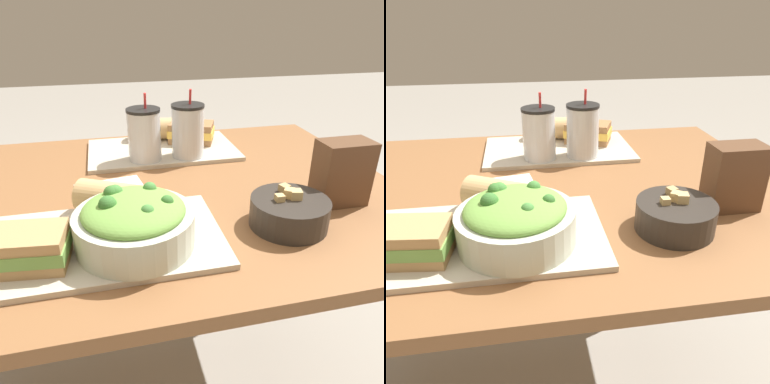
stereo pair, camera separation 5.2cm
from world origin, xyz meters
The scene contains 13 objects.
dining_table centered at (0.00, 0.00, 0.67)m, with size 1.30×0.90×0.77m.
tray_near centered at (-0.09, -0.22, 0.78)m, with size 0.45×0.27×0.01m.
tray_far centered at (0.10, 0.26, 0.78)m, with size 0.45×0.27×0.01m.
salad_bowl centered at (-0.04, -0.25, 0.83)m, with size 0.22×0.22×0.11m.
soup_bowl centered at (0.28, -0.24, 0.81)m, with size 0.16×0.16×0.08m.
sandwich_near centered at (-0.22, -0.27, 0.82)m, with size 0.15×0.11×0.06m.
baguette_near centered at (-0.07, -0.12, 0.82)m, with size 0.17×0.14×0.07m.
sandwich_far centered at (0.20, 0.30, 0.82)m, with size 0.17×0.14×0.06m.
baguette_far centered at (0.10, 0.36, 0.82)m, with size 0.16×0.09×0.07m.
drink_cup_dark centered at (0.03, 0.18, 0.86)m, with size 0.09×0.09×0.19m.
drink_cup_red centered at (0.16, 0.18, 0.86)m, with size 0.09×0.09×0.20m.
chip_bag centered at (0.44, -0.17, 0.85)m, with size 0.12×0.07×0.15m.
napkin_folded centered at (-0.07, 0.02, 0.78)m, with size 0.18×0.14×0.00m.
Camera 2 is at (-0.02, -0.85, 1.18)m, focal length 35.00 mm.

